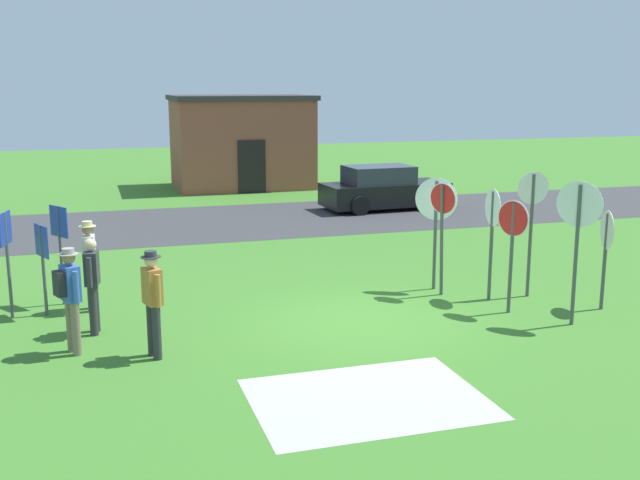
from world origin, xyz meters
name	(u,v)px	position (x,y,z in m)	size (l,w,h in m)	color
ground_plane	(363,321)	(0.00, 0.00, 0.00)	(80.00, 80.00, 0.00)	#3D7528
street_asphalt	(244,221)	(0.00, 10.83, 0.00)	(60.00, 6.40, 0.01)	#38383A
concrete_path	(368,399)	(-1.15, -3.31, 0.00)	(3.20, 2.40, 0.01)	#ADAAA3
building_background	(241,141)	(1.53, 18.80, 1.91)	(5.66, 4.23, 3.80)	brown
parked_car_on_street	(383,189)	(5.07, 11.64, 0.69)	(4.39, 2.20, 1.51)	black
stop_sign_tallest	(532,214)	(3.80, 0.56, 1.72)	(0.66, 0.09, 2.57)	#474C4C
stop_sign_leaning_right	(436,213)	(2.22, 1.64, 1.64)	(0.72, 0.54, 2.37)	#474C4C
stop_sign_rear_left	(578,227)	(3.54, -1.32, 1.81)	(0.50, 0.67, 2.62)	#474C4C
stop_sign_far_back	(492,224)	(2.94, 0.60, 1.54)	(0.11, 0.75, 2.25)	#474C4C
stop_sign_nearest	(512,237)	(2.84, -0.32, 1.46)	(0.28, 0.65, 2.16)	#474C4C
stop_sign_low_front	(606,243)	(4.67, -0.66, 1.31)	(0.26, 0.71, 1.93)	#474C4C
stop_sign_center_cluster	(442,221)	(2.13, 1.17, 1.56)	(0.32, 0.59, 2.33)	#474C4C
person_near_signs	(153,298)	(-3.82, -0.79, 0.98)	(0.32, 0.55, 1.74)	#2D2D33
person_with_sunhat	(92,280)	(-4.70, 0.73, 0.95)	(0.28, 0.56, 1.69)	#2D2D33
person_in_dark_shirt	(89,260)	(-4.74, 2.18, 0.98)	(0.31, 0.57, 1.74)	#7A6B56
person_in_teal	(70,293)	(-5.06, -0.22, 1.01)	(0.44, 0.53, 1.74)	#7A6B56
info_panel_leftmost	(42,253)	(-5.56, 2.10, 1.19)	(0.26, 0.56, 1.73)	#4C4C51
info_panel_middle	(7,245)	(-6.17, 2.14, 1.37)	(0.16, 0.59, 1.99)	#4C4C51
info_panel_rightmost	(60,237)	(-5.27, 2.76, 1.36)	(0.34, 0.52, 1.96)	#4C4C51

